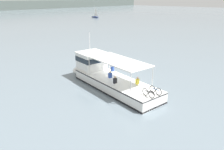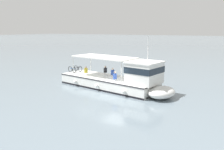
% 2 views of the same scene
% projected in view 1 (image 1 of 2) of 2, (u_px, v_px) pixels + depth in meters
% --- Properties ---
extents(ground_plane, '(400.00, 400.00, 0.00)m').
position_uv_depth(ground_plane, '(112.00, 80.00, 25.10)').
color(ground_plane, slate).
extents(ferry_main, '(5.09, 13.03, 5.32)m').
position_uv_depth(ferry_main, '(106.00, 76.00, 23.53)').
color(ferry_main, white).
rests_on(ferry_main, ground).
extents(sailboat_off_stern, '(1.42, 4.80, 5.40)m').
position_uv_depth(sailboat_off_stern, '(95.00, 16.00, 101.27)').
color(sailboat_off_stern, navy).
rests_on(sailboat_off_stern, ground).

